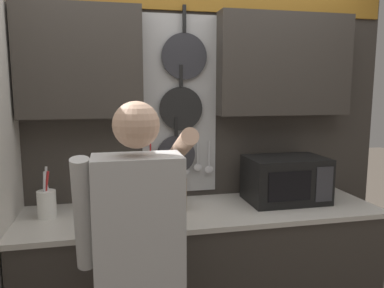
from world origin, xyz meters
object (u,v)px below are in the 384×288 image
object	(u,v)px
knife_block	(175,192)
person	(139,251)
microwave	(286,179)
utensil_crock	(47,203)

from	to	relation	value
knife_block	person	xyz separation A→B (m)	(-0.27, -0.65, -0.07)
microwave	utensil_crock	xyz separation A→B (m)	(-1.49, 0.00, -0.06)
microwave	knife_block	distance (m)	0.74
knife_block	utensil_crock	size ratio (longest dim) A/B	0.98
utensil_crock	person	xyz separation A→B (m)	(0.48, -0.65, -0.05)
microwave	person	bearing A→B (deg)	-147.55
knife_block	utensil_crock	world-z (taller)	utensil_crock
utensil_crock	knife_block	bearing A→B (deg)	-0.09
knife_block	microwave	bearing A→B (deg)	-0.03
microwave	person	size ratio (longest dim) A/B	0.32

